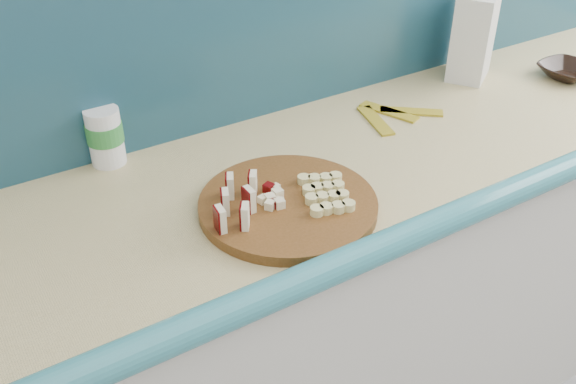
# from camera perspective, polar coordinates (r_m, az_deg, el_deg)

# --- Properties ---
(kitchen_counter) EXTENTS (2.20, 0.63, 0.91)m
(kitchen_counter) POSITION_cam_1_polar(r_m,az_deg,el_deg) (1.82, 8.91, -7.79)
(kitchen_counter) COLOR beige
(kitchen_counter) RESTS_ON ground
(backsplash) EXTENTS (2.20, 0.02, 0.50)m
(backsplash) POSITION_cam_1_polar(r_m,az_deg,el_deg) (1.66, 4.48, 16.59)
(backsplash) COLOR teal
(backsplash) RESTS_ON kitchen_counter
(cutting_board) EXTENTS (0.46, 0.46, 0.02)m
(cutting_board) POSITION_cam_1_polar(r_m,az_deg,el_deg) (1.27, 0.00, -1.17)
(cutting_board) COLOR #4B2C10
(cutting_board) RESTS_ON kitchen_counter
(apple_wedges) EXTENTS (0.14, 0.14, 0.05)m
(apple_wedges) POSITION_cam_1_polar(r_m,az_deg,el_deg) (1.22, -4.57, -0.78)
(apple_wedges) COLOR beige
(apple_wedges) RESTS_ON cutting_board
(apple_chunks) EXTENTS (0.05, 0.06, 0.02)m
(apple_chunks) POSITION_cam_1_polar(r_m,az_deg,el_deg) (1.25, -0.99, -0.55)
(apple_chunks) COLOR beige
(apple_chunks) RESTS_ON cutting_board
(banana_slices) EXTENTS (0.13, 0.15, 0.02)m
(banana_slices) POSITION_cam_1_polar(r_m,az_deg,el_deg) (1.27, 3.38, -0.09)
(banana_slices) COLOR #D6CD83
(banana_slices) RESTS_ON cutting_board
(brown_bowl) EXTENTS (0.16, 0.16, 0.04)m
(brown_bowl) POSITION_cam_1_polar(r_m,az_deg,el_deg) (2.00, 23.59, 9.81)
(brown_bowl) COLOR black
(brown_bowl) RESTS_ON kitchen_counter
(flour_bag) EXTENTS (0.17, 0.16, 0.23)m
(flour_bag) POSITION_cam_1_polar(r_m,az_deg,el_deg) (1.88, 16.15, 13.13)
(flour_bag) COLOR silver
(flour_bag) RESTS_ON kitchen_counter
(canister) EXTENTS (0.08, 0.08, 0.13)m
(canister) POSITION_cam_1_polar(r_m,az_deg,el_deg) (1.45, -15.95, 4.85)
(canister) COLOR white
(canister) RESTS_ON kitchen_counter
(banana_peel) EXTENTS (0.22, 0.18, 0.01)m
(banana_peel) POSITION_cam_1_polar(r_m,az_deg,el_deg) (1.65, 9.23, 6.81)
(banana_peel) COLOR gold
(banana_peel) RESTS_ON kitchen_counter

